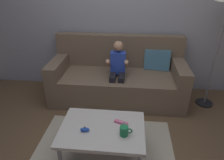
{
  "coord_description": "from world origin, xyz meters",
  "views": [
    {
      "loc": [
        0.19,
        -1.43,
        1.72
      ],
      "look_at": [
        -0.02,
        0.72,
        0.6
      ],
      "focal_mm": 32.9,
      "sensor_mm": 36.0,
      "label": 1
    }
  ],
  "objects_px": {
    "nunchuk_blue": "(85,129)",
    "coffee_mug": "(124,131)",
    "couch": "(118,78)",
    "game_remote_pink_near_edge": "(121,122)",
    "person_seated_on_couch": "(118,70)",
    "coffee_table": "(102,131)"
  },
  "relations": [
    {
      "from": "couch",
      "to": "nunchuk_blue",
      "type": "distance_m",
      "value": 1.32
    },
    {
      "from": "couch",
      "to": "game_remote_pink_near_edge",
      "type": "xyz_separation_m",
      "value": [
        0.11,
        -1.15,
        0.09
      ]
    },
    {
      "from": "game_remote_pink_near_edge",
      "to": "couch",
      "type": "bearing_deg",
      "value": 95.46
    },
    {
      "from": "nunchuk_blue",
      "to": "coffee_mug",
      "type": "relative_size",
      "value": 0.8
    },
    {
      "from": "coffee_mug",
      "to": "nunchuk_blue",
      "type": "bearing_deg",
      "value": 177.99
    },
    {
      "from": "couch",
      "to": "game_remote_pink_near_edge",
      "type": "relative_size",
      "value": 13.45
    },
    {
      "from": "person_seated_on_couch",
      "to": "coffee_table",
      "type": "height_order",
      "value": "person_seated_on_couch"
    },
    {
      "from": "person_seated_on_couch",
      "to": "coffee_mug",
      "type": "bearing_deg",
      "value": -82.45
    },
    {
      "from": "nunchuk_blue",
      "to": "coffee_mug",
      "type": "xyz_separation_m",
      "value": [
        0.37,
        -0.01,
        0.03
      ]
    },
    {
      "from": "couch",
      "to": "coffee_mug",
      "type": "xyz_separation_m",
      "value": [
        0.15,
        -1.31,
        0.12
      ]
    },
    {
      "from": "game_remote_pink_near_edge",
      "to": "coffee_mug",
      "type": "distance_m",
      "value": 0.17
    },
    {
      "from": "person_seated_on_couch",
      "to": "coffee_mug",
      "type": "xyz_separation_m",
      "value": [
        0.15,
        -1.13,
        -0.09
      ]
    },
    {
      "from": "couch",
      "to": "coffee_mug",
      "type": "height_order",
      "value": "couch"
    },
    {
      "from": "couch",
      "to": "nunchuk_blue",
      "type": "bearing_deg",
      "value": -99.87
    },
    {
      "from": "game_remote_pink_near_edge",
      "to": "nunchuk_blue",
      "type": "bearing_deg",
      "value": -156.24
    },
    {
      "from": "coffee_table",
      "to": "person_seated_on_couch",
      "type": "bearing_deg",
      "value": 86.31
    },
    {
      "from": "game_remote_pink_near_edge",
      "to": "coffee_mug",
      "type": "relative_size",
      "value": 1.22
    },
    {
      "from": "person_seated_on_couch",
      "to": "game_remote_pink_near_edge",
      "type": "relative_size",
      "value": 6.43
    },
    {
      "from": "nunchuk_blue",
      "to": "coffee_mug",
      "type": "height_order",
      "value": "coffee_mug"
    },
    {
      "from": "couch",
      "to": "coffee_mug",
      "type": "relative_size",
      "value": 16.41
    },
    {
      "from": "person_seated_on_couch",
      "to": "coffee_mug",
      "type": "distance_m",
      "value": 1.14
    },
    {
      "from": "nunchuk_blue",
      "to": "coffee_mug",
      "type": "distance_m",
      "value": 0.37
    }
  ]
}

